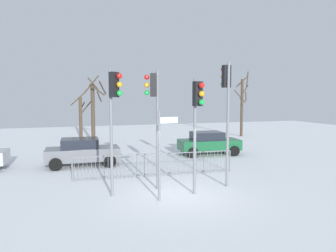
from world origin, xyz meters
name	(u,v)px	position (x,y,z in m)	size (l,w,h in m)	color
ground_plane	(177,194)	(0.00, 0.00, 0.00)	(60.00, 60.00, 0.00)	white
traffic_light_foreground_right	(197,110)	(0.68, -0.30, 3.18)	(0.36, 0.56, 4.34)	slate
traffic_light_rear_left	(114,104)	(-2.27, 0.42, 3.41)	(0.46, 0.48, 4.66)	slate
traffic_light_foreground_left	(226,97)	(2.31, 0.50, 3.69)	(0.33, 0.57, 5.05)	slate
traffic_light_mid_right	(154,103)	(-0.64, 0.89, 3.43)	(0.56, 0.36, 4.68)	slate
direction_sign_post	(161,151)	(-0.79, -0.49, 1.79)	(0.78, 0.19, 3.20)	slate
pedestrian_guard_railing	(156,165)	(-0.01, 2.88, 0.55)	(7.49, 0.54, 1.07)	slate
car_grey_far	(82,152)	(-3.13, 6.31, 0.77)	(3.86, 2.03, 1.47)	slate
car_green_trailing	(209,143)	(4.72, 7.22, 0.77)	(3.93, 2.19, 1.47)	#195933
bare_tree_left	(242,105)	(11.81, 15.03, 2.92)	(1.57, 1.57, 5.99)	#473828
bare_tree_centre	(81,116)	(-2.56, 18.65, 2.00)	(1.86, 1.21, 4.20)	#473828
bare_tree_right	(94,109)	(-1.76, 14.68, 2.69)	(1.79, 1.79, 5.41)	#473828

